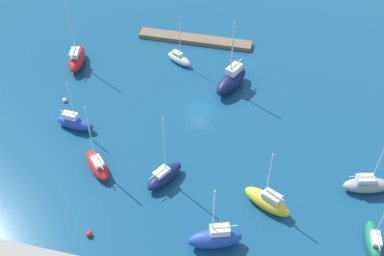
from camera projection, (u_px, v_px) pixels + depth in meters
name	position (u px, v px, depth m)	size (l,w,h in m)	color
water	(200.00, 111.00, 71.80)	(160.00, 160.00, 0.00)	navy
pier_dock	(195.00, 39.00, 85.68)	(21.29, 2.72, 0.80)	brown
sailboat_navy_near_pier	(231.00, 80.00, 74.74)	(5.55, 8.33, 12.65)	#141E4C
sailboat_blue_west_end	(215.00, 238.00, 53.53)	(6.81, 4.06, 10.41)	#2347B2
sailboat_red_inner_mooring	(97.00, 165.00, 62.32)	(5.73, 5.87, 11.16)	red
sailboat_gray_by_breakwater	(367.00, 185.00, 59.73)	(6.66, 3.73, 10.12)	gray
sailboat_green_outer_mooring	(373.00, 240.00, 53.98)	(2.27, 5.64, 7.64)	#19724C
sailboat_white_lone_south	(179.00, 59.00, 80.39)	(5.26, 3.98, 9.29)	white
sailboat_yellow_mid_basin	(267.00, 201.00, 57.70)	(6.80, 4.81, 9.71)	yellow
sailboat_navy_far_north	(164.00, 176.00, 60.81)	(4.80, 6.25, 11.37)	#141E4C
sailboat_blue_lone_north	(74.00, 123.00, 68.24)	(6.26, 2.43, 8.73)	#2347B2
sailboat_red_off_beacon	(77.00, 58.00, 79.49)	(3.89, 7.63, 14.14)	red
mooring_buoy_white	(65.00, 100.00, 73.17)	(0.70, 0.70, 0.70)	white
mooring_buoy_red	(89.00, 234.00, 55.18)	(0.77, 0.77, 0.77)	red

